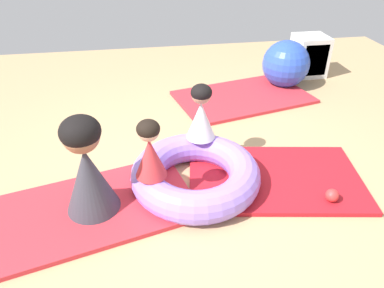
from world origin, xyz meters
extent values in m
plane|color=tan|center=(0.00, 0.00, 0.00)|extent=(8.00, 8.00, 0.00)
cube|color=red|center=(0.90, 1.71, 0.02)|extent=(1.82, 1.32, 0.04)
cube|color=#B21923|center=(0.71, 0.05, 0.02)|extent=(1.64, 1.18, 0.04)
cube|color=red|center=(-0.84, -0.10, 0.02)|extent=(1.71, 1.22, 0.04)
torus|color=#9975EA|center=(0.00, 0.07, 0.13)|extent=(1.10, 1.10, 0.27)
cone|color=white|center=(0.11, 0.44, 0.44)|extent=(0.37, 0.37, 0.34)
sphere|color=tan|center=(0.11, 0.44, 0.69)|extent=(0.17, 0.17, 0.17)
ellipsoid|color=black|center=(0.11, 0.44, 0.71)|extent=(0.19, 0.19, 0.15)
cone|color=red|center=(-0.37, -0.06, 0.43)|extent=(0.25, 0.25, 0.32)
sphere|color=#DBAD89|center=(-0.37, -0.06, 0.67)|extent=(0.16, 0.16, 0.16)
ellipsoid|color=black|center=(-0.37, -0.06, 0.68)|extent=(0.18, 0.18, 0.14)
cone|color=#383842|center=(-0.84, -0.10, 0.31)|extent=(0.53, 0.53, 0.54)
sphere|color=#936647|center=(-0.84, -0.10, 0.70)|extent=(0.27, 0.27, 0.27)
ellipsoid|color=black|center=(-0.84, -0.10, 0.73)|extent=(0.29, 0.29, 0.23)
sphere|color=red|center=(1.04, -0.34, 0.09)|extent=(0.11, 0.11, 0.11)
sphere|color=orange|center=(-0.27, -0.10, 0.09)|extent=(0.10, 0.10, 0.10)
sphere|color=blue|center=(-0.15, -0.15, 0.08)|extent=(0.07, 0.07, 0.07)
sphere|color=pink|center=(-0.28, 0.37, 0.09)|extent=(0.10, 0.10, 0.10)
sphere|color=teal|center=(0.50, 0.01, 0.08)|extent=(0.08, 0.08, 0.08)
sphere|color=green|center=(1.54, 2.05, 0.09)|extent=(0.10, 0.10, 0.10)
sphere|color=blue|center=(1.55, 2.01, 0.31)|extent=(0.62, 0.62, 0.62)
cube|color=silver|center=(2.05, 2.37, 0.28)|extent=(0.44, 0.44, 0.56)
cube|color=#2D2D33|center=(2.05, 2.24, 0.28)|extent=(0.34, 0.20, 0.44)
camera|label=1|loc=(-0.43, -2.34, 2.00)|focal=33.85mm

